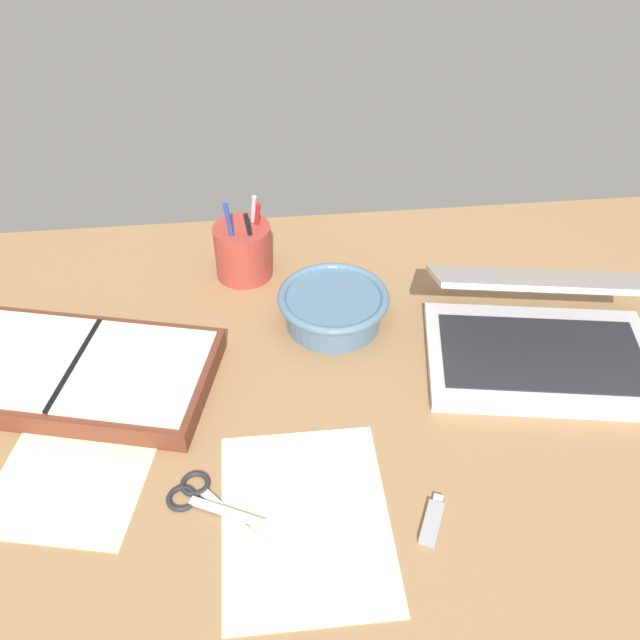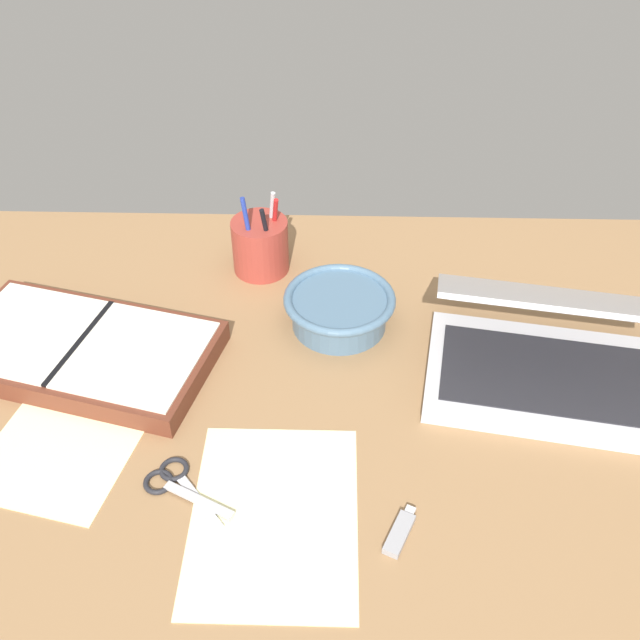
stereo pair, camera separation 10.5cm
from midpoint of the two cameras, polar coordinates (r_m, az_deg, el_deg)
The scene contains 9 objects.
desk_top at distance 103.15cm, azimuth -2.38°, elevation -7.12°, with size 140.00×100.00×2.00cm, color #936D47.
laptop at distance 110.01cm, azimuth 14.88°, elevation -0.98°, with size 38.03×32.19×17.48cm.
bowl at distance 112.86cm, azimuth -1.59°, elevation 0.95°, with size 17.73×17.73×5.95cm.
pen_cup at distance 123.94cm, azimuth -8.57°, elevation 5.44°, with size 9.77×9.77×15.42cm.
planner at distance 111.62cm, azimuth -21.43°, elevation -4.05°, with size 43.21×30.52×3.88cm.
scissors at distance 93.99cm, azimuth -13.01°, elevation -13.76°, with size 12.29×11.03×0.80cm.
paper_sheet_front at distance 90.41cm, azimuth -4.61°, elevation -15.77°, with size 20.39×27.55×0.16cm, color #F4EFB2.
paper_sheet_beside_planner at distance 102.34cm, azimuth -21.52°, elevation -10.55°, with size 19.10×25.29×0.16cm, color #F4EFB2.
usb_drive at distance 89.83cm, azimuth 5.57°, elevation -15.94°, with size 4.48×7.21×1.00cm.
Camera 1 is at (-8.35, -69.48, 76.99)cm, focal length 40.00 mm.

